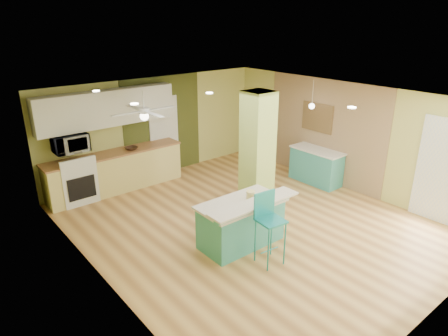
% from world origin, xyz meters
% --- Properties ---
extents(floor, '(6.00, 7.00, 0.01)m').
position_xyz_m(floor, '(0.00, 0.00, -0.01)').
color(floor, '#A16A38').
rests_on(floor, ground).
extents(ceiling, '(6.00, 7.00, 0.01)m').
position_xyz_m(ceiling, '(0.00, 0.00, 2.50)').
color(ceiling, white).
rests_on(ceiling, wall_back).
extents(wall_back, '(6.00, 0.01, 2.50)m').
position_xyz_m(wall_back, '(0.00, 3.50, 1.25)').
color(wall_back, '#C5C56A').
rests_on(wall_back, floor).
extents(wall_front, '(6.00, 0.01, 2.50)m').
position_xyz_m(wall_front, '(0.00, -3.50, 1.25)').
color(wall_front, '#C5C56A').
rests_on(wall_front, floor).
extents(wall_left, '(0.01, 7.00, 2.50)m').
position_xyz_m(wall_left, '(-3.00, 0.00, 1.25)').
color(wall_left, '#C5C56A').
rests_on(wall_left, floor).
extents(wall_right, '(0.01, 7.00, 2.50)m').
position_xyz_m(wall_right, '(3.00, 0.00, 1.25)').
color(wall_right, '#C5C56A').
rests_on(wall_right, floor).
extents(wood_panel, '(0.02, 3.40, 2.50)m').
position_xyz_m(wood_panel, '(2.99, 0.60, 1.25)').
color(wood_panel, '#8A6A4F').
rests_on(wood_panel, floor).
extents(olive_accent, '(2.20, 0.02, 2.50)m').
position_xyz_m(olive_accent, '(0.20, 3.49, 1.25)').
color(olive_accent, '#444B1E').
rests_on(olive_accent, floor).
extents(interior_door, '(0.82, 0.05, 2.00)m').
position_xyz_m(interior_door, '(0.20, 3.46, 1.00)').
color(interior_door, white).
rests_on(interior_door, floor).
extents(french_door, '(0.04, 1.08, 2.10)m').
position_xyz_m(french_door, '(2.97, -2.30, 1.05)').
color(french_door, white).
rests_on(french_door, floor).
extents(column, '(0.55, 0.55, 2.50)m').
position_xyz_m(column, '(0.65, 0.50, 1.25)').
color(column, '#ACC45B').
rests_on(column, floor).
extents(kitchen_run, '(3.25, 0.63, 0.94)m').
position_xyz_m(kitchen_run, '(-1.30, 3.20, 0.47)').
color(kitchen_run, '#E5D278').
rests_on(kitchen_run, floor).
extents(stove, '(0.76, 0.66, 1.08)m').
position_xyz_m(stove, '(-2.25, 3.19, 0.46)').
color(stove, white).
rests_on(stove, floor).
extents(upper_cabinets, '(3.20, 0.34, 0.80)m').
position_xyz_m(upper_cabinets, '(-1.30, 3.32, 1.95)').
color(upper_cabinets, silver).
rests_on(upper_cabinets, wall_back).
extents(microwave, '(0.70, 0.48, 0.39)m').
position_xyz_m(microwave, '(-2.25, 3.20, 1.35)').
color(microwave, silver).
rests_on(microwave, wall_back).
extents(ceiling_fan, '(1.41, 1.41, 0.61)m').
position_xyz_m(ceiling_fan, '(-1.10, 2.00, 2.08)').
color(ceiling_fan, silver).
rests_on(ceiling_fan, ceiling).
extents(pendant_lamp, '(0.14, 0.14, 0.69)m').
position_xyz_m(pendant_lamp, '(2.65, 0.75, 1.88)').
color(pendant_lamp, white).
rests_on(pendant_lamp, ceiling).
extents(wall_decor, '(0.03, 0.90, 0.70)m').
position_xyz_m(wall_decor, '(2.96, 0.80, 1.55)').
color(wall_decor, brown).
rests_on(wall_decor, wood_panel).
extents(peninsula, '(1.78, 0.96, 0.95)m').
position_xyz_m(peninsula, '(-0.63, -0.46, 0.44)').
color(peninsula, teal).
rests_on(peninsula, floor).
extents(bar_stool, '(0.45, 0.45, 1.24)m').
position_xyz_m(bar_stool, '(-0.66, -1.12, 0.83)').
color(bar_stool, teal).
rests_on(bar_stool, floor).
extents(side_counter, '(0.56, 1.32, 0.85)m').
position_xyz_m(side_counter, '(2.70, 0.52, 0.43)').
color(side_counter, teal).
rests_on(side_counter, floor).
extents(fruit_bowl, '(0.32, 0.32, 0.07)m').
position_xyz_m(fruit_bowl, '(-0.91, 3.11, 0.97)').
color(fruit_bowl, '#352115').
rests_on(fruit_bowl, kitchen_run).
extents(canister, '(0.16, 0.16, 0.18)m').
position_xyz_m(canister, '(-0.45, -0.48, 0.91)').
color(canister, yellow).
rests_on(canister, peninsula).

